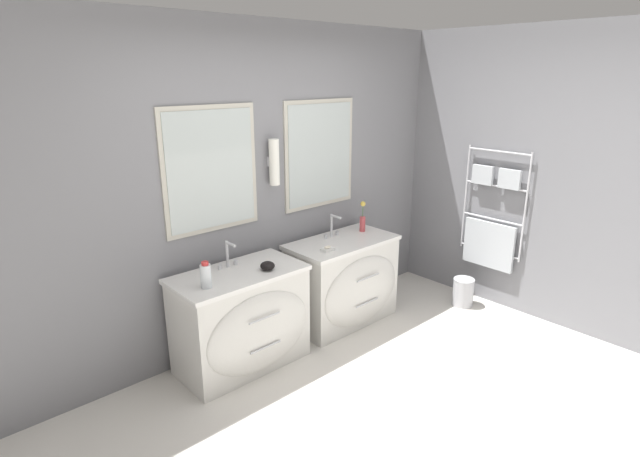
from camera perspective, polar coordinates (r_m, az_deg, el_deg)
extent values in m
plane|color=silver|center=(3.56, 11.00, -21.07)|extent=(16.00, 16.00, 0.00)
cube|color=slate|center=(4.12, -7.15, 4.68)|extent=(5.67, 0.06, 2.60)
cube|color=#BCB7A8|center=(3.82, -12.35, 6.58)|extent=(0.79, 0.02, 0.94)
cube|color=#B2BCBA|center=(3.81, -12.27, 6.56)|extent=(0.72, 0.01, 0.87)
cube|color=#BCB7A8|center=(4.46, -0.03, 8.49)|extent=(0.79, 0.02, 0.94)
cube|color=#B2BCBA|center=(4.45, 0.06, 8.48)|extent=(0.72, 0.01, 0.87)
cylinder|color=white|center=(4.07, -5.26, 7.56)|extent=(0.09, 0.09, 0.37)
cube|color=silver|center=(4.11, -5.70, 7.65)|extent=(0.05, 0.02, 0.08)
cube|color=slate|center=(5.04, 19.30, 6.18)|extent=(0.06, 3.51, 2.60)
cylinder|color=silver|center=(4.88, 22.41, 2.09)|extent=(0.02, 0.02, 1.03)
cylinder|color=silver|center=(5.16, 16.29, 3.50)|extent=(0.02, 0.02, 1.03)
cylinder|color=silver|center=(4.92, 19.84, 8.28)|extent=(0.02, 0.62, 0.02)
cylinder|color=silver|center=(4.98, 19.46, 4.61)|extent=(0.02, 0.62, 0.02)
cylinder|color=silver|center=(5.06, 19.09, 1.04)|extent=(0.02, 0.62, 0.02)
cylinder|color=silver|center=(5.15, 18.74, -2.40)|extent=(0.02, 0.62, 0.02)
cube|color=#B7BCC1|center=(5.12, 18.71, -1.76)|extent=(0.04, 0.52, 0.45)
cube|color=#B7BCC1|center=(4.89, 20.85, 5.29)|extent=(0.04, 0.21, 0.18)
cube|color=#B7BCC1|center=(5.01, 18.10, 5.85)|extent=(0.04, 0.21, 0.18)
cube|color=silver|center=(3.95, -9.05, -10.39)|extent=(0.97, 0.51, 0.74)
ellipsoid|color=silver|center=(3.76, -6.87, -11.78)|extent=(0.89, 0.11, 0.62)
cube|color=white|center=(3.79, -9.33, -5.18)|extent=(1.00, 0.53, 0.03)
ellipsoid|color=white|center=(3.78, -9.09, -5.79)|extent=(0.34, 0.29, 0.11)
cylinder|color=silver|center=(3.65, -6.34, -10.13)|extent=(0.27, 0.01, 0.01)
cylinder|color=silver|center=(3.76, -6.22, -13.34)|extent=(0.27, 0.01, 0.01)
cube|color=silver|center=(4.57, 2.49, -6.18)|extent=(0.97, 0.51, 0.74)
ellipsoid|color=silver|center=(4.41, 4.82, -7.13)|extent=(0.89, 0.11, 0.62)
cube|color=white|center=(4.43, 2.56, -1.56)|extent=(1.00, 0.53, 0.03)
ellipsoid|color=white|center=(4.42, 2.78, -2.08)|extent=(0.34, 0.29, 0.11)
cylinder|color=silver|center=(4.31, 5.51, -5.60)|extent=(0.27, 0.01, 0.01)
cylinder|color=silver|center=(4.41, 5.42, -8.44)|extent=(0.27, 0.01, 0.01)
cylinder|color=silver|center=(3.85, -10.56, -2.89)|extent=(0.02, 0.02, 0.21)
cylinder|color=silver|center=(3.77, -10.17, -1.78)|extent=(0.02, 0.12, 0.02)
cylinder|color=silver|center=(3.85, -11.37, -4.34)|extent=(0.03, 0.03, 0.04)
cylinder|color=silver|center=(3.92, -9.62, -3.85)|extent=(0.03, 0.03, 0.04)
cylinder|color=silver|center=(4.49, 1.33, 0.34)|extent=(0.02, 0.02, 0.21)
cylinder|color=silver|center=(4.42, 1.85, 1.35)|extent=(0.02, 0.12, 0.02)
cylinder|color=silver|center=(4.47, 0.67, -0.90)|extent=(0.03, 0.03, 0.04)
cylinder|color=silver|center=(4.56, 1.96, -0.53)|extent=(0.03, 0.03, 0.04)
cylinder|color=silver|center=(3.53, -12.92, -5.35)|extent=(0.08, 0.08, 0.17)
cylinder|color=red|center=(3.49, -13.02, -3.91)|extent=(0.05, 0.05, 0.02)
ellipsoid|color=black|center=(3.78, -6.02, -4.26)|extent=(0.11, 0.11, 0.07)
cylinder|color=#CC4C51|center=(4.67, 4.88, 0.51)|extent=(0.05, 0.05, 0.14)
cylinder|color=#477238|center=(4.63, 4.92, 2.07)|extent=(0.01, 0.01, 0.13)
sphere|color=#E5BF47|center=(4.61, 4.94, 2.82)|extent=(0.05, 0.05, 0.05)
cube|color=white|center=(4.16, 0.87, -2.42)|extent=(0.11, 0.07, 0.02)
ellipsoid|color=#F2E5CC|center=(4.15, 0.87, -2.14)|extent=(0.06, 0.04, 0.02)
cylinder|color=#B7B7BC|center=(5.13, 16.04, -6.99)|extent=(0.20, 0.20, 0.28)
torus|color=#B7B7BC|center=(5.08, 16.16, -5.63)|extent=(0.20, 0.20, 0.01)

